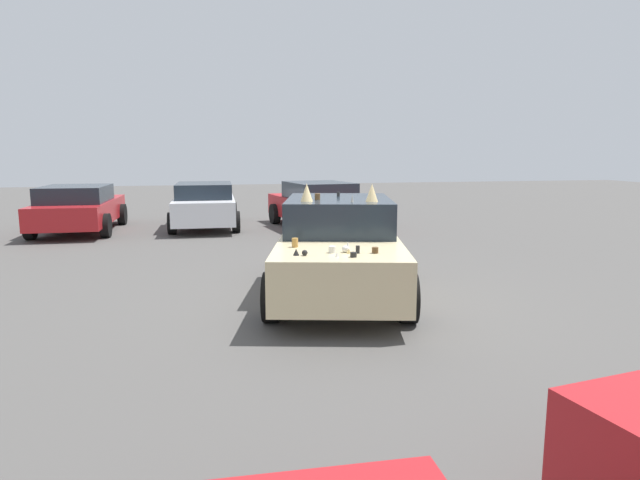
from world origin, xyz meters
The scene contains 5 objects.
ground_plane centered at (0.00, 0.00, 0.00)m, with size 60.00×60.00×0.00m, color #514F4C.
art_car_decorated centered at (0.08, -0.02, 0.77)m, with size 4.63×2.76×1.78m.
parked_sedan_far_right centered at (7.63, -1.27, 0.70)m, with size 4.52×2.56×1.37m.
parked_sedan_near_right centered at (8.25, 5.50, 0.68)m, with size 4.34×2.13×1.32m.
parked_sedan_row_back_far centered at (8.54, 2.01, 0.69)m, with size 4.58×2.06×1.34m.
Camera 1 is at (-8.05, 2.03, 2.25)m, focal length 30.33 mm.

